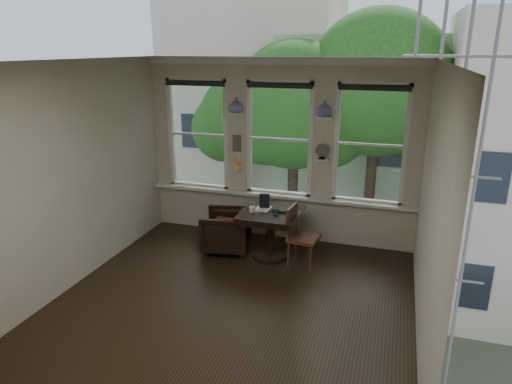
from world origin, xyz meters
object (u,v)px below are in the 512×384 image
(table, at_px, (270,235))
(side_chair_right, at_px, (304,238))
(armchair_left, at_px, (226,231))
(laptop, at_px, (280,212))
(mug, at_px, (252,210))

(table, xyz_separation_m, side_chair_right, (0.55, -0.15, 0.09))
(armchair_left, height_order, side_chair_right, side_chair_right)
(side_chair_right, bearing_deg, table, 81.01)
(table, height_order, laptop, laptop)
(laptop, height_order, mug, mug)
(side_chair_right, xyz_separation_m, laptop, (-0.41, 0.17, 0.30))
(armchair_left, relative_size, laptop, 2.46)
(side_chair_right, bearing_deg, mug, 94.01)
(armchair_left, xyz_separation_m, side_chair_right, (1.30, -0.18, 0.12))
(mug, bearing_deg, side_chair_right, -2.56)
(laptop, bearing_deg, side_chair_right, -13.24)
(armchair_left, bearing_deg, laptop, 78.92)
(laptop, distance_m, mug, 0.42)
(armchair_left, relative_size, mug, 7.27)
(armchair_left, xyz_separation_m, laptop, (0.89, -0.01, 0.43))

